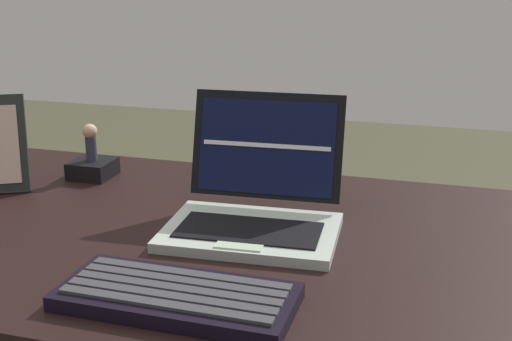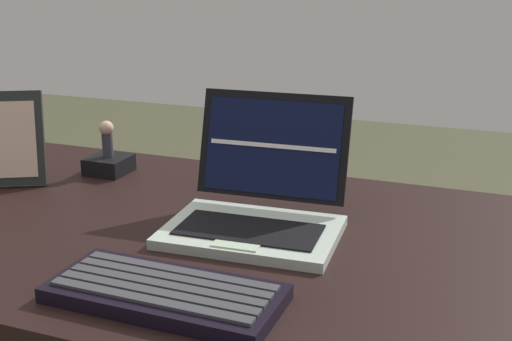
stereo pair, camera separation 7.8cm
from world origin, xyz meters
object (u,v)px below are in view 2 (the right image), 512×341
external_keyboard (165,293)px  photo_frame (7,140)px  laptop_front (258,205)px  figurine (107,136)px  figurine_stand (109,165)px

external_keyboard → photo_frame: (-0.51, 0.30, 0.08)m
external_keyboard → photo_frame: photo_frame is taller
laptop_front → photo_frame: (-0.53, 0.04, 0.05)m
photo_frame → figurine: size_ratio=2.42×
laptop_front → figurine: laptop_front is taller
figurine_stand → external_keyboard: bearing=-49.9°
figurine_stand → figurine: 0.06m
external_keyboard → figurine_stand: 0.57m
external_keyboard → photo_frame: size_ratio=1.66×
external_keyboard → figurine_stand: size_ratio=3.77×
photo_frame → external_keyboard: bearing=-31.1°
laptop_front → photo_frame: 0.54m
figurine_stand → laptop_front: bearing=-23.2°
figurine_stand → photo_frame: bearing=-135.4°
laptop_front → external_keyboard: bearing=-95.7°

